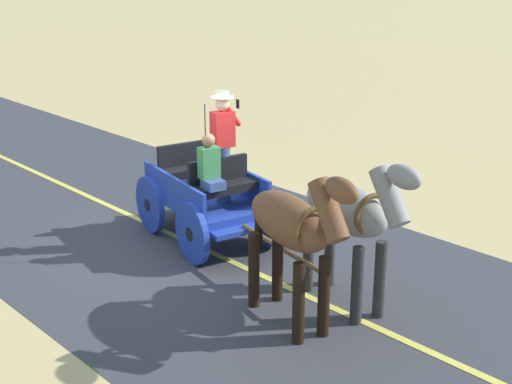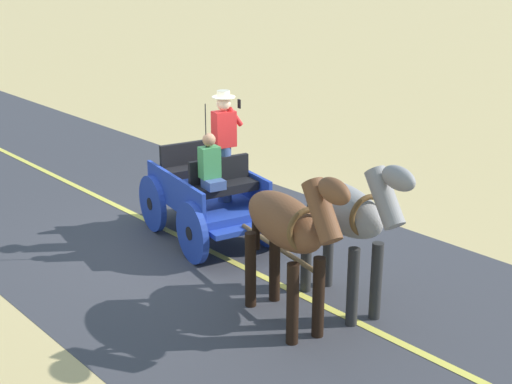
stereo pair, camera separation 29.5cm
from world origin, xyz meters
TOP-DOWN VIEW (x-y plane):
  - ground_plane at (0.00, 0.00)m, footprint 200.00×200.00m
  - road_surface at (0.00, 0.00)m, footprint 6.22×160.00m
  - road_centre_stripe at (0.00, 0.00)m, footprint 0.12×160.00m
  - horse_drawn_carriage at (-0.33, 0.04)m, footprint 1.85×4.51m
  - horse_near_side at (-0.18, 3.10)m, footprint 0.90×2.15m
  - horse_off_side at (0.70, 2.93)m, footprint 0.91×2.15m

SIDE VIEW (x-z plane):
  - ground_plane at x=0.00m, z-range 0.00..0.00m
  - road_surface at x=0.00m, z-range 0.00..0.01m
  - road_centre_stripe at x=0.00m, z-range 0.01..0.01m
  - horse_drawn_carriage at x=-0.33m, z-range -0.43..2.07m
  - horse_near_side at x=-0.18m, z-range 0.22..2.43m
  - horse_off_side at x=0.70m, z-range 0.22..2.43m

